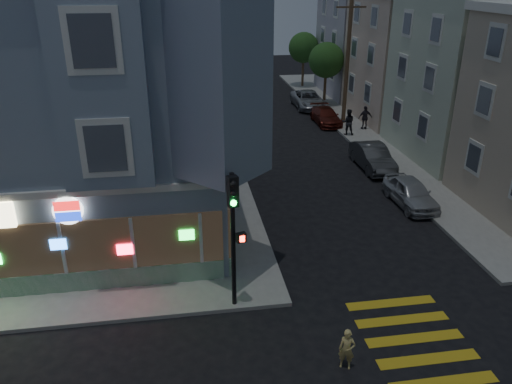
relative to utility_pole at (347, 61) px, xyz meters
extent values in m
plane|color=black|center=(-12.00, -24.00, -4.80)|extent=(120.00, 120.00, 0.00)
cube|color=gray|center=(11.00, -1.00, -4.72)|extent=(24.00, 42.00, 0.15)
cube|color=slate|center=(-18.00, -13.00, 0.85)|extent=(14.00, 14.00, 11.00)
cube|color=silver|center=(-18.00, -13.00, -0.80)|extent=(14.30, 14.30, 0.25)
cube|color=#196B33|center=(-18.00, -20.05, -4.25)|extent=(13.60, 0.12, 0.80)
cube|color=#382B1E|center=(-18.00, -20.05, -2.85)|extent=(13.60, 0.10, 2.00)
cylinder|color=white|center=(-16.40, -20.13, -1.40)|extent=(1.00, 0.12, 1.00)
cube|color=beige|center=(7.50, -8.00, 0.60)|extent=(12.00, 8.60, 10.50)
cube|color=beige|center=(7.50, 1.00, -0.15)|extent=(12.00, 8.60, 9.00)
cube|color=#A19BAA|center=(7.50, 10.00, 0.60)|extent=(12.00, 8.60, 10.50)
cylinder|color=#4C3826|center=(0.00, 0.00, -0.15)|extent=(0.30, 0.30, 9.00)
cube|color=#4C3826|center=(0.00, 0.00, 3.75)|extent=(2.20, 0.12, 0.12)
cylinder|color=#4C3826|center=(0.20, 6.00, -3.05)|extent=(0.24, 0.24, 3.20)
sphere|color=#214016|center=(0.20, 6.00, -0.85)|extent=(3.00, 3.00, 3.00)
cylinder|color=#4C3826|center=(0.20, 14.00, -3.05)|extent=(0.24, 0.24, 3.20)
sphere|color=#214016|center=(0.20, 14.00, -0.85)|extent=(3.00, 3.00, 3.00)
imported|color=#D1BC6A|center=(-8.08, -25.11, -4.14)|extent=(0.56, 0.48, 1.31)
imported|color=black|center=(-0.70, -3.11, -3.73)|extent=(1.02, 0.87, 1.84)
imported|color=#27232B|center=(1.00, -1.94, -3.79)|extent=(1.02, 0.44, 1.72)
imported|color=#B1B4B9|center=(-1.30, -14.70, -4.12)|extent=(1.67, 4.01, 1.36)
imported|color=#3A3D40|center=(-1.30, -9.50, -4.07)|extent=(1.53, 4.40, 1.45)
imported|color=#581C14|center=(-1.30, 0.30, -4.18)|extent=(1.72, 4.23, 1.23)
imported|color=#9DA0A7|center=(-1.37, 5.50, -4.09)|extent=(2.38, 5.12, 1.42)
cylinder|color=black|center=(-11.00, -21.70, -2.20)|extent=(0.16, 0.16, 4.89)
cube|color=black|center=(-11.00, -21.92, -0.29)|extent=(0.37, 0.35, 1.03)
sphere|color=black|center=(-11.00, -22.07, 0.03)|extent=(0.20, 0.20, 0.20)
sphere|color=black|center=(-11.00, -22.07, -0.29)|extent=(0.20, 0.20, 0.20)
sphere|color=#19F23F|center=(-11.00, -22.07, -0.61)|extent=(0.20, 0.20, 0.20)
cube|color=black|center=(-10.75, -21.88, -1.96)|extent=(0.35, 0.27, 0.31)
cube|color=#FF2614|center=(-10.75, -21.98, -1.96)|extent=(0.22, 0.02, 0.22)
cylinder|color=silver|center=(0.16, -7.17, -4.33)|extent=(0.25, 0.25, 0.64)
sphere|color=silver|center=(0.16, -7.17, -3.96)|extent=(0.28, 0.28, 0.28)
cylinder|color=silver|center=(0.16, -7.17, -4.28)|extent=(0.48, 0.13, 0.13)
camera|label=1|loc=(-12.48, -36.03, 5.90)|focal=35.00mm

